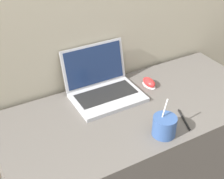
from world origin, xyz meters
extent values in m
cube|color=#5B5651|center=(0.00, 0.30, 0.36)|extent=(1.34, 0.60, 0.72)
cube|color=#ADADB2|center=(-0.10, 0.43, 0.73)|extent=(0.34, 0.24, 0.02)
cube|color=black|center=(-0.10, 0.45, 0.74)|extent=(0.30, 0.13, 0.00)
cube|color=#ADADB2|center=(-0.10, 0.58, 0.85)|extent=(0.34, 0.06, 0.21)
cube|color=#19284C|center=(-0.10, 0.57, 0.85)|extent=(0.32, 0.05, 0.19)
cylinder|color=#33518C|center=(-0.01, 0.08, 0.77)|extent=(0.10, 0.10, 0.09)
cylinder|color=black|center=(-0.01, 0.08, 0.81)|extent=(0.09, 0.09, 0.01)
cylinder|color=white|center=(-0.01, 0.10, 0.82)|extent=(0.05, 0.02, 0.14)
ellipsoid|color=white|center=(0.16, 0.44, 0.73)|extent=(0.05, 0.09, 0.01)
ellipsoid|color=red|center=(0.16, 0.44, 0.74)|extent=(0.05, 0.09, 0.04)
cylinder|color=black|center=(0.13, 0.12, 0.73)|extent=(0.06, 0.14, 0.01)
camera|label=1|loc=(-0.70, -0.70, 1.63)|focal=50.00mm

